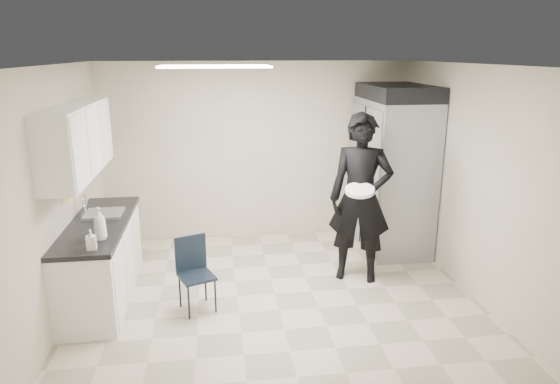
{
  "coord_description": "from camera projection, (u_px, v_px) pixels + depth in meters",
  "views": [
    {
      "loc": [
        -0.65,
        -5.24,
        2.73
      ],
      "look_at": [
        0.09,
        0.2,
        1.18
      ],
      "focal_mm": 32.0,
      "sensor_mm": 36.0,
      "label": 1
    }
  ],
  "objects": [
    {
      "name": "sink",
      "position": [
        104.0,
        218.0,
        5.77
      ],
      "size": [
        0.42,
        0.4,
        0.14
      ],
      "primitive_type": "cube",
      "color": "gray",
      "rests_on": "countertop"
    },
    {
      "name": "man_tuxedo",
      "position": [
        360.0,
        199.0,
        5.98
      ],
      "size": [
        0.88,
        0.73,
        2.05
      ],
      "primitive_type": "imported",
      "rotation": [
        0.0,
        0.0,
        -0.35
      ],
      "color": "black",
      "rests_on": "floor"
    },
    {
      "name": "faucet",
      "position": [
        85.0,
        206.0,
        5.7
      ],
      "size": [
        0.02,
        0.02,
        0.24
      ],
      "primitive_type": "cylinder",
      "color": "silver",
      "rests_on": "countertop"
    },
    {
      "name": "towel_dispenser",
      "position": [
        96.0,
        141.0,
        6.39
      ],
      "size": [
        0.22,
        0.3,
        0.35
      ],
      "primitive_type": "cube",
      "color": "black",
      "rests_on": "left_wall"
    },
    {
      "name": "soap_bottle_a",
      "position": [
        100.0,
        223.0,
        4.97
      ],
      "size": [
        0.17,
        0.17,
        0.33
      ],
      "primitive_type": "imported",
      "rotation": [
        0.0,
        0.0,
        0.45
      ],
      "color": "white",
      "rests_on": "countertop"
    },
    {
      "name": "back_wall",
      "position": [
        258.0,
        151.0,
        7.38
      ],
      "size": [
        4.5,
        0.0,
        4.5
      ],
      "primitive_type": "plane",
      "rotation": [
        1.57,
        0.0,
        0.0
      ],
      "color": "beige",
      "rests_on": "floor"
    },
    {
      "name": "soap_bottle_b",
      "position": [
        91.0,
        239.0,
        4.73
      ],
      "size": [
        0.1,
        0.1,
        0.2
      ],
      "primitive_type": "imported",
      "rotation": [
        0.0,
        0.0,
        0.12
      ],
      "color": "silver",
      "rests_on": "countertop"
    },
    {
      "name": "ceiling_panel",
      "position": [
        215.0,
        67.0,
        5.43
      ],
      "size": [
        1.2,
        0.6,
        0.02
      ],
      "primitive_type": "cube",
      "color": "white",
      "rests_on": "ceiling"
    },
    {
      "name": "right_wall",
      "position": [
        467.0,
        180.0,
        5.76
      ],
      "size": [
        0.0,
        4.0,
        4.0
      ],
      "primitive_type": "plane",
      "rotation": [
        1.57,
        0.0,
        -1.57
      ],
      "color": "beige",
      "rests_on": "floor"
    },
    {
      "name": "bucket_lid",
      "position": [
        360.0,
        190.0,
        5.7
      ],
      "size": [
        0.43,
        0.43,
        0.04
      ],
      "primitive_type": "cylinder",
      "rotation": [
        0.0,
        0.0,
        -0.35
      ],
      "color": "silver",
      "rests_on": "man_tuxedo"
    },
    {
      "name": "commercial_fridge",
      "position": [
        392.0,
        175.0,
        6.99
      ],
      "size": [
        0.8,
        1.35,
        2.1
      ],
      "primitive_type": "cube",
      "color": "gray",
      "rests_on": "floor"
    },
    {
      "name": "upper_cabinets",
      "position": [
        77.0,
        140.0,
        5.25
      ],
      "size": [
        0.35,
        1.8,
        0.75
      ],
      "primitive_type": "cube",
      "color": "silver",
      "rests_on": "left_wall"
    },
    {
      "name": "ceiling",
      "position": [
        274.0,
        64.0,
        5.12
      ],
      "size": [
        4.5,
        4.5,
        0.0
      ],
      "primitive_type": "plane",
      "rotation": [
        3.14,
        0.0,
        0.0
      ],
      "color": "white",
      "rests_on": "back_wall"
    },
    {
      "name": "countertop",
      "position": [
        98.0,
        224.0,
        5.52
      ],
      "size": [
        0.64,
        1.95,
        0.05
      ],
      "primitive_type": "cube",
      "color": "black",
      "rests_on": "lower_counter"
    },
    {
      "name": "left_wall",
      "position": [
        60.0,
        194.0,
        5.18
      ],
      "size": [
        0.0,
        4.0,
        4.0
      ],
      "primitive_type": "plane",
      "rotation": [
        1.57,
        0.0,
        1.57
      ],
      "color": "beige",
      "rests_on": "floor"
    },
    {
      "name": "fridge_compressor",
      "position": [
        398.0,
        92.0,
        6.68
      ],
      "size": [
        0.8,
        1.35,
        0.2
      ],
      "primitive_type": "cube",
      "color": "black",
      "rests_on": "commercial_fridge"
    },
    {
      "name": "notice_sticker_right",
      "position": [
        69.0,
        197.0,
        5.5
      ],
      "size": [
        0.0,
        0.12,
        0.07
      ],
      "primitive_type": "cube",
      "color": "yellow",
      "rests_on": "left_wall"
    },
    {
      "name": "notice_sticker_left",
      "position": [
        64.0,
        199.0,
        5.3
      ],
      "size": [
        0.0,
        0.12,
        0.07
      ],
      "primitive_type": "cube",
      "color": "yellow",
      "rests_on": "left_wall"
    },
    {
      "name": "floor",
      "position": [
        275.0,
        294.0,
        5.83
      ],
      "size": [
        4.5,
        4.5,
        0.0
      ],
      "primitive_type": "plane",
      "color": "#BDAD94",
      "rests_on": "ground"
    },
    {
      "name": "lower_counter",
      "position": [
        102.0,
        262.0,
        5.65
      ],
      "size": [
        0.6,
        1.9,
        0.86
      ],
      "primitive_type": "cube",
      "color": "silver",
      "rests_on": "floor"
    },
    {
      "name": "folding_chair",
      "position": [
        197.0,
        277.0,
        5.36
      ],
      "size": [
        0.45,
        0.45,
        0.79
      ],
      "primitive_type": "cube",
      "rotation": [
        0.0,
        0.0,
        0.37
      ],
      "color": "black",
      "rests_on": "floor"
    }
  ]
}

